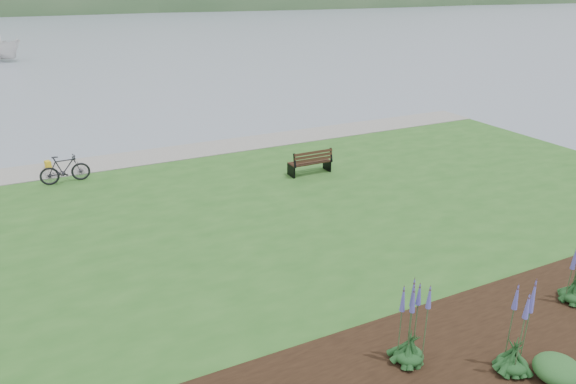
# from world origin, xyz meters

# --- Properties ---
(ground) EXTENTS (600.00, 600.00, 0.00)m
(ground) POSITION_xyz_m (0.00, 0.00, 0.00)
(ground) COLOR slate
(ground) RESTS_ON ground
(lawn) EXTENTS (34.00, 20.00, 0.40)m
(lawn) POSITION_xyz_m (0.00, -2.00, 0.20)
(lawn) COLOR #26571F
(lawn) RESTS_ON ground
(shoreline_path) EXTENTS (34.00, 2.20, 0.03)m
(shoreline_path) POSITION_xyz_m (0.00, 6.90, 0.42)
(shoreline_path) COLOR gray
(shoreline_path) RESTS_ON lawn
(garden_bed) EXTENTS (24.00, 4.40, 0.04)m
(garden_bed) POSITION_xyz_m (3.00, -9.80, 0.42)
(garden_bed) COLOR black
(garden_bed) RESTS_ON lawn
(far_hillside) EXTENTS (580.00, 80.00, 38.00)m
(far_hillside) POSITION_xyz_m (20.00, 170.00, 0.00)
(far_hillside) COLOR #2D4F2C
(far_hillside) RESTS_ON ground
(park_bench) EXTENTS (1.74, 0.72, 1.07)m
(park_bench) POSITION_xyz_m (4.34, 1.74, 0.93)
(park_bench) COLOR black
(park_bench) RESTS_ON lawn
(bicycle_b) EXTENTS (0.63, 1.87, 1.11)m
(bicycle_b) POSITION_xyz_m (-4.67, 5.10, 0.96)
(bicycle_b) COLOR black
(bicycle_b) RESTS_ON lawn
(sailboat) EXTENTS (14.39, 14.46, 27.45)m
(sailboat) POSITION_xyz_m (-7.63, 48.40, 0.00)
(sailboat) COLOR silver
(sailboat) RESTS_ON ground
(pannier) EXTENTS (0.27, 0.35, 0.33)m
(pannier) POSITION_xyz_m (-5.23, 7.20, 0.56)
(pannier) COLOR gold
(pannier) RESTS_ON lawn
(echium_0) EXTENTS (0.62, 0.62, 2.23)m
(echium_0) POSITION_xyz_m (2.42, -10.16, 1.29)
(echium_0) COLOR #14391A
(echium_0) RESTS_ON garden_bed
(echium_4) EXTENTS (0.62, 0.62, 2.27)m
(echium_4) POSITION_xyz_m (0.74, -9.04, 1.42)
(echium_4) COLOR #14391A
(echium_4) RESTS_ON garden_bed
(shrub_1) EXTENTS (0.92, 0.92, 0.46)m
(shrub_1) POSITION_xyz_m (3.00, -10.72, 0.67)
(shrub_1) COLOR #1E4C21
(shrub_1) RESTS_ON garden_bed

